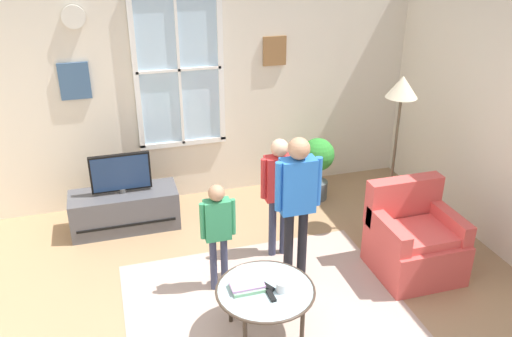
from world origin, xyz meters
name	(u,v)px	position (x,y,z in m)	size (l,w,h in m)	color
back_wall	(190,86)	(-0.01, 2.73, 1.38)	(5.40, 0.17, 2.74)	beige
area_rug	(273,322)	(0.17, 0.14, 0.00)	(2.43, 2.39, 0.01)	tan
tv_stand	(125,210)	(-0.91, 2.09, 0.22)	(1.16, 0.47, 0.44)	#4C4C51
television	(121,173)	(-0.91, 2.08, 0.67)	(0.64, 0.08, 0.45)	#4C4C4C
armchair	(414,241)	(1.70, 0.49, 0.33)	(0.76, 0.74, 0.87)	#D14C47
coffee_table	(265,292)	(0.07, 0.02, 0.43)	(0.80, 0.80, 0.46)	#99B2B7
book_stack	(247,286)	(-0.07, 0.07, 0.48)	(0.27, 0.19, 0.05)	#80B98B
cup	(282,287)	(0.18, -0.03, 0.50)	(0.09, 0.09, 0.08)	white
remote_near_books	(267,286)	(0.08, 0.04, 0.47)	(0.04, 0.14, 0.02)	black
remote_near_cup	(271,296)	(0.08, -0.08, 0.47)	(0.04, 0.14, 0.02)	black
person_green_shirt	(218,226)	(-0.15, 0.74, 0.67)	(0.32, 0.15, 1.07)	#333851
person_blue_shirt	(297,194)	(0.57, 0.69, 0.90)	(0.43, 0.20, 1.44)	black
person_red_shirt	(279,185)	(0.54, 1.12, 0.79)	(0.38, 0.17, 1.27)	#333851
potted_plant_by_window	(318,162)	(1.38, 2.14, 0.48)	(0.40, 0.40, 0.78)	#4C565B
floor_lamp	(400,103)	(1.87, 1.27, 1.45)	(0.32, 0.32, 1.73)	black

